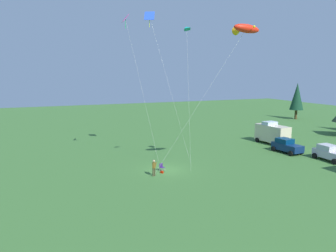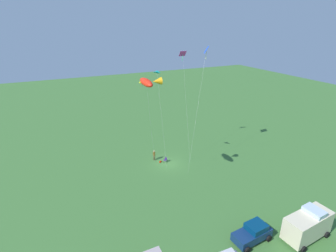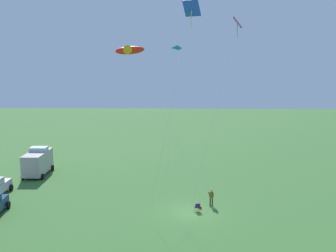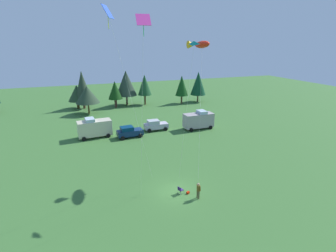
{
  "view_description": "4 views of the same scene",
  "coord_description": "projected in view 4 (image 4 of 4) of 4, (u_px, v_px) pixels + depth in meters",
  "views": [
    {
      "loc": [
        32.73,
        -13.42,
        10.67
      ],
      "look_at": [
        1.68,
        -0.48,
        5.23
      ],
      "focal_mm": 35.0,
      "sensor_mm": 36.0,
      "label": 1
    },
    {
      "loc": [
        15.79,
        33.44,
        21.15
      ],
      "look_at": [
        0.04,
        -0.14,
        6.47
      ],
      "focal_mm": 28.0,
      "sensor_mm": 36.0,
      "label": 2
    },
    {
      "loc": [
        -34.49,
        1.23,
        13.85
      ],
      "look_at": [
        1.86,
        2.1,
        7.8
      ],
      "focal_mm": 42.0,
      "sensor_mm": 36.0,
      "label": 3
    },
    {
      "loc": [
        -9.18,
        -22.75,
        15.15
      ],
      "look_at": [
        0.12,
        2.65,
        6.48
      ],
      "focal_mm": 28.0,
      "sensor_mm": 36.0,
      "label": 4
    }
  ],
  "objects": [
    {
      "name": "car_silver_compact",
      "position": [
        155.0,
        125.0,
        47.06
      ],
      "size": [
        4.24,
        2.28,
        1.89
      ],
      "rotation": [
        0.0,
        0.0,
        3.12
      ],
      "color": "#BDB2C1",
      "rests_on": "ground"
    },
    {
      "name": "ground_plane",
      "position": [
        175.0,
        191.0,
        27.98
      ],
      "size": [
        160.0,
        160.0,
        0.0
      ],
      "primitive_type": "plane",
      "color": "#39692F"
    },
    {
      "name": "van_camper_beige",
      "position": [
        94.0,
        128.0,
        43.37
      ],
      "size": [
        5.55,
        2.94,
        3.34
      ],
      "rotation": [
        0.0,
        0.0,
        3.22
      ],
      "color": "beige",
      "rests_on": "ground"
    },
    {
      "name": "van_motorhome_grey",
      "position": [
        199.0,
        120.0,
        47.73
      ],
      "size": [
        5.42,
        2.65,
        3.34
      ],
      "rotation": [
        0.0,
        0.0,
        0.01
      ],
      "color": "#A49699",
      "rests_on": "ground"
    },
    {
      "name": "person_kite_flyer",
      "position": [
        198.0,
        189.0,
        26.35
      ],
      "size": [
        0.43,
        0.59,
        1.74
      ],
      "rotation": [
        0.0,
        0.0,
        0.34
      ],
      "color": "#433C25",
      "rests_on": "ground"
    },
    {
      "name": "folding_chair",
      "position": [
        180.0,
        190.0,
        27.33
      ],
      "size": [
        0.61,
        0.61,
        0.82
      ],
      "rotation": [
        0.0,
        0.0,
        0.33
      ],
      "color": "#2E1C5A",
      "rests_on": "ground"
    },
    {
      "name": "kite_delta_teal",
      "position": [
        194.0,
        44.0,
        25.25
      ],
      "size": [
        1.41,
        1.73,
        15.37
      ],
      "color": "teal",
      "rests_on": "ground"
    },
    {
      "name": "treeline_distant",
      "position": [
        117.0,
        87.0,
        62.88
      ],
      "size": [
        51.46,
        11.58,
        8.9
      ],
      "color": "#44381D",
      "rests_on": "ground"
    },
    {
      "name": "car_navy_hatch",
      "position": [
        129.0,
        132.0,
        43.51
      ],
      "size": [
        4.33,
        2.48,
        1.89
      ],
      "rotation": [
        0.0,
        0.0,
        3.22
      ],
      "color": "navy",
      "rests_on": "ground"
    },
    {
      "name": "backpack_on_grass",
      "position": [
        188.0,
        193.0,
        27.45
      ],
      "size": [
        0.39,
        0.36,
        0.22
      ],
      "primitive_type": "cube",
      "rotation": [
        0.0,
        0.0,
        0.55
      ],
      "color": "#B51D05",
      "rests_on": "ground"
    },
    {
      "name": "kite_diamond_blue",
      "position": [
        109.0,
        19.0,
        21.21
      ],
      "size": [
        5.03,
        4.21,
        18.03
      ],
      "color": "blue",
      "rests_on": "ground"
    },
    {
      "name": "kite_large_fish",
      "position": [
        200.0,
        45.0,
        30.57
      ],
      "size": [
        4.99,
        9.67,
        15.42
      ],
      "color": "red",
      "rests_on": "ground"
    },
    {
      "name": "kite_diamond_rainbow",
      "position": [
        143.0,
        29.0,
        18.96
      ],
      "size": [
        1.09,
        4.15,
        17.11
      ],
      "color": "#DF39A2",
      "rests_on": "ground"
    }
  ]
}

